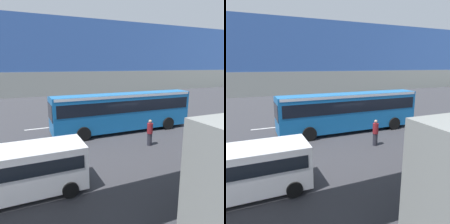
{
  "view_description": "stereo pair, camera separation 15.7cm",
  "coord_description": "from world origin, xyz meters",
  "views": [
    {
      "loc": [
        6.98,
        15.35,
        5.35
      ],
      "look_at": [
        0.29,
        -0.34,
        1.6
      ],
      "focal_mm": 34.36,
      "sensor_mm": 36.0,
      "label": 1
    },
    {
      "loc": [
        6.84,
        15.41,
        5.35
      ],
      "look_at": [
        0.29,
        -0.34,
        1.6
      ],
      "focal_mm": 34.36,
      "sensor_mm": 36.0,
      "label": 2
    }
  ],
  "objects": [
    {
      "name": "ground",
      "position": [
        0.0,
        0.0,
        0.0
      ],
      "size": [
        80.0,
        80.0,
        0.0
      ],
      "primitive_type": "plane",
      "color": "#38383D"
    },
    {
      "name": "city_bus",
      "position": [
        -0.57,
        -0.18,
        1.88
      ],
      "size": [
        11.54,
        2.85,
        3.15
      ],
      "color": "#196BB7",
      "rests_on": "ground"
    },
    {
      "name": "parked_van",
      "position": [
        7.04,
        6.42,
        1.18
      ],
      "size": [
        4.8,
        2.17,
        2.05
      ],
      "color": "silver",
      "rests_on": "ground"
    },
    {
      "name": "pedestrian",
      "position": [
        -0.76,
        3.67,
        0.89
      ],
      "size": [
        0.38,
        0.38,
        1.79
      ],
      "color": "#2D2D38",
      "rests_on": "ground"
    },
    {
      "name": "traffic_sign",
      "position": [
        -6.19,
        -3.94,
        1.89
      ],
      "size": [
        0.08,
        0.6,
        2.8
      ],
      "color": "slate",
      "rests_on": "ground"
    },
    {
      "name": "lane_dash_leftmost",
      "position": [
        -6.0,
        -3.37,
        0.0
      ],
      "size": [
        2.0,
        0.2,
        0.01
      ],
      "primitive_type": "cube",
      "color": "silver",
      "rests_on": "ground"
    },
    {
      "name": "lane_dash_left",
      "position": [
        -2.0,
        -3.37,
        0.0
      ],
      "size": [
        2.0,
        0.2,
        0.01
      ],
      "primitive_type": "cube",
      "color": "silver",
      "rests_on": "ground"
    },
    {
      "name": "lane_dash_centre",
      "position": [
        2.0,
        -3.37,
        0.0
      ],
      "size": [
        2.0,
        0.2,
        0.01
      ],
      "primitive_type": "cube",
      "color": "silver",
      "rests_on": "ground"
    },
    {
      "name": "lane_dash_right",
      "position": [
        6.0,
        -3.37,
        0.0
      ],
      "size": [
        2.0,
        0.2,
        0.01
      ],
      "primitive_type": "cube",
      "color": "silver",
      "rests_on": "ground"
    },
    {
      "name": "pedestrian_overpass",
      "position": [
        0.0,
        9.46,
        4.63
      ],
      "size": [
        27.71,
        2.6,
        6.31
      ],
      "color": "gray",
      "rests_on": "ground"
    }
  ]
}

